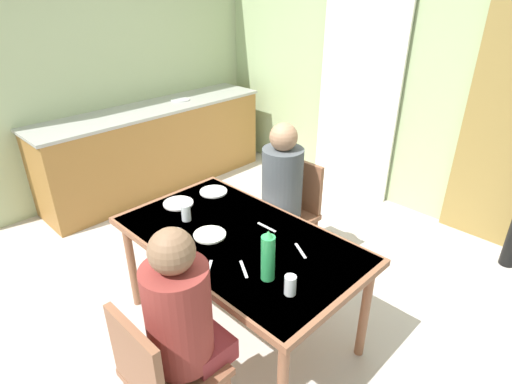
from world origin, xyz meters
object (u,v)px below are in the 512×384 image
at_px(water_bottle_green_near, 268,257).
at_px(kitchen_counter, 156,147).
at_px(chair_far_diner, 292,209).
at_px(person_near_diner, 181,312).
at_px(serving_bowl_center, 171,239).
at_px(person_far_diner, 281,181).
at_px(chair_near_diner, 162,374).
at_px(dining_table, 239,246).

bearing_deg(water_bottle_green_near, kitchen_counter, 159.13).
distance_m(chair_far_diner, person_near_diner, 1.58).
distance_m(chair_far_diner, water_bottle_green_near, 1.19).
bearing_deg(serving_bowl_center, person_far_diner, 90.47).
bearing_deg(person_far_diner, person_near_diner, 113.51).
xyz_separation_m(chair_near_diner, person_near_diner, (0.00, 0.14, 0.28)).
relative_size(dining_table, chair_far_diner, 1.76).
bearing_deg(serving_bowl_center, water_bottle_green_near, 14.58).
bearing_deg(chair_near_diner, water_bottle_green_near, 84.63).
distance_m(person_far_diner, serving_bowl_center, 0.97).
xyz_separation_m(chair_near_diner, person_far_diner, (-0.57, 1.45, 0.28)).
height_order(kitchen_counter, chair_near_diner, kitchen_counter).
xyz_separation_m(chair_far_diner, person_far_diner, (-0.00, -0.14, 0.28)).
bearing_deg(dining_table, water_bottle_green_near, -21.75).
xyz_separation_m(kitchen_counter, person_near_diner, (2.55, -1.50, 0.33)).
height_order(chair_near_diner, water_bottle_green_near, water_bottle_green_near).
bearing_deg(serving_bowl_center, chair_far_diner, 90.41).
height_order(kitchen_counter, water_bottle_green_near, water_bottle_green_near).
relative_size(chair_near_diner, water_bottle_green_near, 3.01).
relative_size(kitchen_counter, chair_near_diner, 2.92).
xyz_separation_m(kitchen_counter, person_far_diner, (1.98, -0.18, 0.33)).
height_order(chair_far_diner, person_far_diner, person_far_diner).
bearing_deg(chair_far_diner, chair_near_diner, 109.81).
height_order(water_bottle_green_near, serving_bowl_center, water_bottle_green_near).
bearing_deg(water_bottle_green_near, person_far_diner, 127.90).
xyz_separation_m(kitchen_counter, chair_far_diner, (1.98, -0.05, 0.05)).
height_order(kitchen_counter, person_near_diner, person_near_diner).
bearing_deg(person_far_diner, chair_far_diner, -90.00).
distance_m(water_bottle_green_near, serving_bowl_center, 0.65).
bearing_deg(kitchen_counter, dining_table, -20.72).
bearing_deg(kitchen_counter, person_far_diner, -5.34).
bearing_deg(person_far_diner, dining_table, 110.41).
xyz_separation_m(person_near_diner, person_far_diner, (-0.57, 1.31, 0.00)).
distance_m(kitchen_counter, chair_near_diner, 3.03).
height_order(dining_table, chair_near_diner, chair_near_diner).
height_order(person_near_diner, serving_bowl_center, person_near_diner).
height_order(chair_far_diner, serving_bowl_center, chair_far_diner).
distance_m(chair_near_diner, chair_far_diner, 1.68).
height_order(kitchen_counter, person_far_diner, person_far_diner).
xyz_separation_m(water_bottle_green_near, serving_bowl_center, (-0.62, -0.16, -0.11)).
bearing_deg(person_far_diner, kitchen_counter, -5.34).
height_order(dining_table, water_bottle_green_near, water_bottle_green_near).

